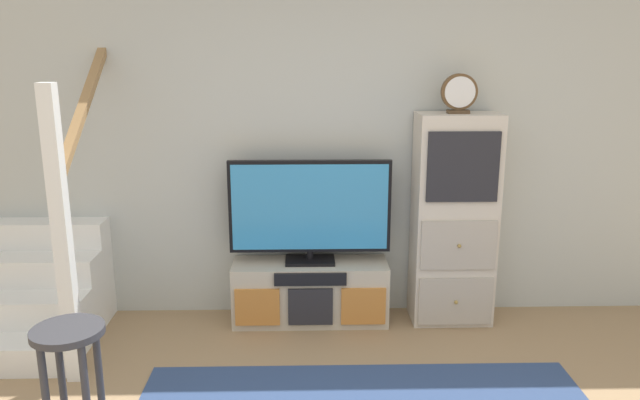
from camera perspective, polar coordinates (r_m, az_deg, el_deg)
back_wall at (r=4.54m, az=2.81°, el=5.98°), size 6.40×0.12×2.70m
media_console at (r=4.57m, az=-0.92°, el=-8.60°), size 1.14×0.38×0.45m
television at (r=4.39m, az=-0.95°, el=-0.84°), size 1.17×0.22×0.76m
side_cabinet at (r=4.53m, az=12.40°, el=-1.87°), size 0.58×0.38×1.54m
desk_clock at (r=4.35m, az=12.88°, el=9.67°), size 0.25×0.08×0.27m
staircase at (r=4.91m, az=-24.30°, el=-6.46°), size 1.00×1.36×2.20m
bar_stool_near at (r=3.23m, az=-22.26°, el=-13.90°), size 0.34×0.34×0.70m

